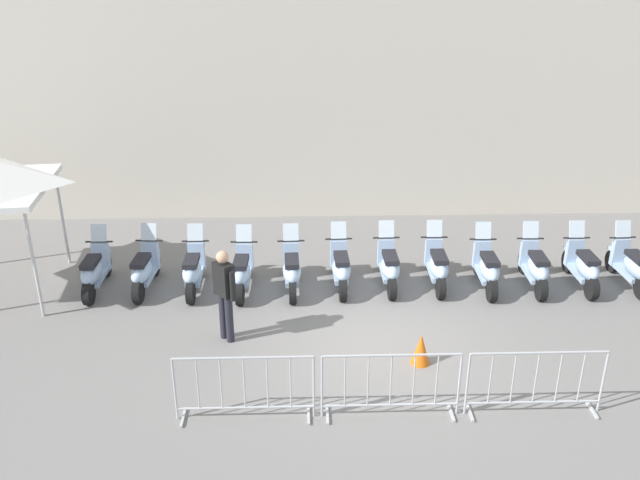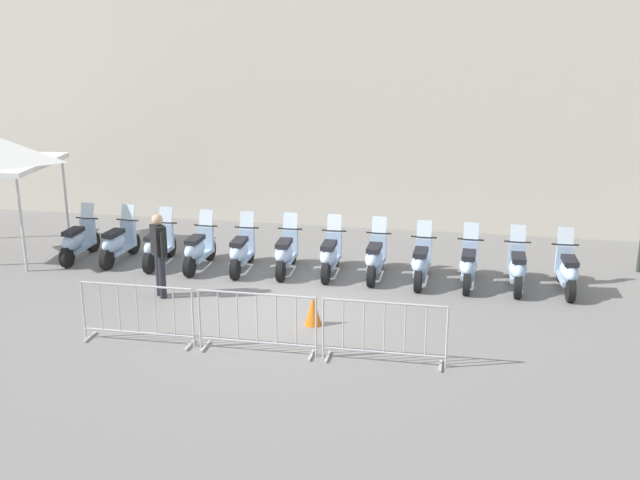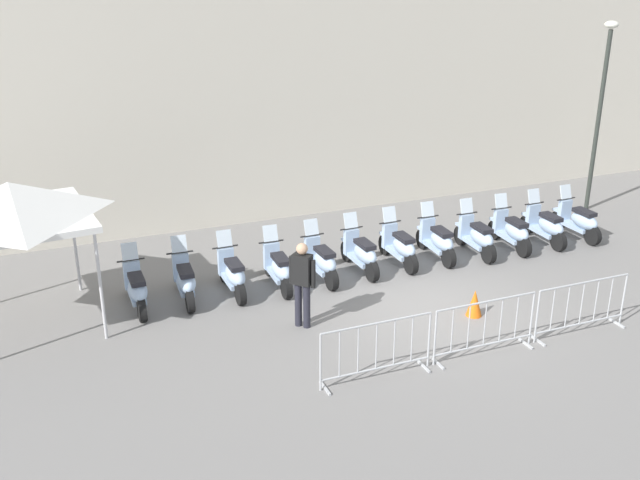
% 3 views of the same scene
% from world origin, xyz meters
% --- Properties ---
extents(ground_plane, '(120.00, 120.00, 0.00)m').
position_xyz_m(ground_plane, '(0.00, 0.00, 0.00)').
color(ground_plane, slate).
extents(motorcycle_0, '(0.58, 1.73, 1.24)m').
position_xyz_m(motorcycle_0, '(-5.22, 2.75, 0.45)').
color(motorcycle_0, black).
rests_on(motorcycle_0, ground).
extents(motorcycle_1, '(0.64, 1.72, 1.24)m').
position_xyz_m(motorcycle_1, '(-4.23, 2.68, 0.45)').
color(motorcycle_1, black).
rests_on(motorcycle_1, ground).
extents(motorcycle_2, '(0.57, 1.73, 1.24)m').
position_xyz_m(motorcycle_2, '(-3.24, 2.52, 0.45)').
color(motorcycle_2, black).
rests_on(motorcycle_2, ground).
extents(motorcycle_3, '(0.61, 1.72, 1.24)m').
position_xyz_m(motorcycle_3, '(-2.26, 2.34, 0.45)').
color(motorcycle_3, black).
rests_on(motorcycle_3, ground).
extents(motorcycle_4, '(0.56, 1.73, 1.24)m').
position_xyz_m(motorcycle_4, '(-1.26, 2.26, 0.45)').
color(motorcycle_4, black).
rests_on(motorcycle_4, ground).
extents(motorcycle_5, '(0.56, 1.73, 1.24)m').
position_xyz_m(motorcycle_5, '(-0.26, 2.23, 0.45)').
color(motorcycle_5, black).
rests_on(motorcycle_5, ground).
extents(motorcycle_6, '(0.57, 1.73, 1.24)m').
position_xyz_m(motorcycle_6, '(0.73, 2.16, 0.45)').
color(motorcycle_6, black).
rests_on(motorcycle_6, ground).
extents(motorcycle_7, '(0.60, 1.72, 1.24)m').
position_xyz_m(motorcycle_7, '(1.72, 2.05, 0.45)').
color(motorcycle_7, black).
rests_on(motorcycle_7, ground).
extents(motorcycle_8, '(0.61, 1.72, 1.24)m').
position_xyz_m(motorcycle_8, '(2.69, 1.81, 0.45)').
color(motorcycle_8, black).
rests_on(motorcycle_8, ground).
extents(motorcycle_9, '(0.62, 1.72, 1.24)m').
position_xyz_m(motorcycle_9, '(3.68, 1.71, 0.45)').
color(motorcycle_9, black).
rests_on(motorcycle_9, ground).
extents(motorcycle_10, '(0.58, 1.72, 1.24)m').
position_xyz_m(motorcycle_10, '(4.68, 1.61, 0.45)').
color(motorcycle_10, black).
rests_on(motorcycle_10, ground).
extents(motorcycle_11, '(0.56, 1.73, 1.24)m').
position_xyz_m(motorcycle_11, '(5.67, 1.49, 0.45)').
color(motorcycle_11, black).
rests_on(motorcycle_11, ground).
extents(barrier_segment_0, '(2.05, 0.64, 1.07)m').
position_xyz_m(barrier_segment_0, '(-2.34, -1.71, 0.52)').
color(barrier_segment_0, '#B2B5B7').
rests_on(barrier_segment_0, ground).
extents(barrier_segment_1, '(2.05, 0.64, 1.07)m').
position_xyz_m(barrier_segment_1, '(-0.21, -1.94, 0.52)').
color(barrier_segment_1, '#B2B5B7').
rests_on(barrier_segment_1, ground).
extents(barrier_segment_2, '(2.05, 0.64, 1.07)m').
position_xyz_m(barrier_segment_2, '(1.93, -2.17, 0.52)').
color(barrier_segment_2, '#B2B5B7').
rests_on(barrier_segment_2, ground).
extents(officer_near_row_end, '(0.39, 0.46, 1.73)m').
position_xyz_m(officer_near_row_end, '(-2.59, 0.54, 0.98)').
color(officer_near_row_end, '#23232D').
rests_on(officer_near_row_end, ground).
extents(traffic_cone, '(0.32, 0.32, 0.55)m').
position_xyz_m(traffic_cone, '(0.62, -0.67, 0.28)').
color(traffic_cone, orange).
rests_on(traffic_cone, ground).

